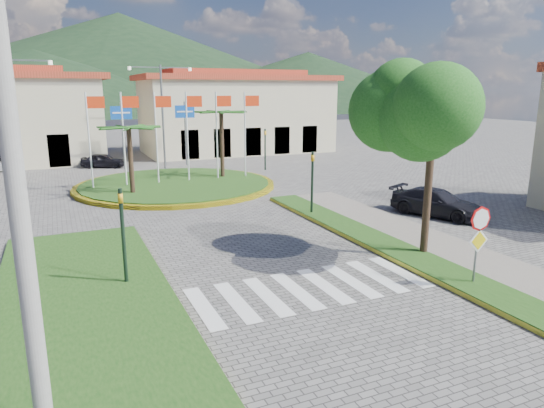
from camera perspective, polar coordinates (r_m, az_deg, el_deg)
name	(u,v)px	position (r m, az deg, el deg)	size (l,w,h in m)	color
ground	(385,349)	(12.58, 13.20, -16.23)	(160.00, 160.00, 0.00)	#5B5856
sidewalk_right	(498,279)	(17.72, 25.02, -7.99)	(4.00, 28.00, 0.15)	gray
verge_right	(470,284)	(16.86, 22.31, -8.73)	(1.60, 28.00, 0.18)	#184112
median_left	(84,297)	(15.79, -21.21, -10.13)	(5.00, 14.00, 0.18)	#184112
crosswalk	(308,288)	(15.58, 4.21, -9.87)	(8.00, 3.00, 0.01)	silver
roundabout_island	(176,184)	(31.91, -11.22, 2.28)	(12.70, 12.70, 6.00)	yellow
stop_sign	(479,233)	(16.38, 23.16, -3.16)	(0.80, 0.11, 2.65)	slate
deciduous_tree	(433,117)	(18.39, 18.47, 9.66)	(3.60, 3.60, 6.80)	black
utility_pole	(17,194)	(8.76, -27.83, 1.06)	(0.32, 0.32, 9.00)	gray
traffic_light_left	(123,228)	(15.74, -17.16, -2.73)	(0.15, 0.18, 3.20)	black
traffic_light_right	(312,177)	(23.88, 4.75, 3.15)	(0.15, 0.18, 3.20)	black
traffic_light_far	(265,145)	(37.87, -0.81, 6.94)	(0.18, 0.15, 3.20)	black
direction_sign_west	(122,124)	(39.94, -17.24, 8.97)	(1.60, 0.14, 5.20)	slate
direction_sign_east	(185,122)	(40.85, -10.18, 9.44)	(1.60, 0.14, 5.20)	slate
street_lamp_centre	(163,111)	(39.41, -12.76, 10.59)	(4.80, 0.16, 8.00)	slate
street_lamp_west	(13,118)	(32.70, -28.15, 8.89)	(4.80, 0.16, 8.00)	slate
building_right	(236,113)	(49.59, -4.23, 10.68)	(19.08, 9.54, 8.05)	beige
hill_far_mid	(121,62)	(170.23, -17.31, 15.69)	(180.00, 180.00, 30.00)	black
hill_far_east	(308,81)	(162.89, 4.24, 14.26)	(120.00, 120.00, 18.00)	black
hill_near_back	(36,82)	(138.64, -26.04, 12.75)	(110.00, 110.00, 16.00)	black
car_dark_a	(103,160)	(41.54, -19.26, 4.86)	(1.36, 3.38, 1.15)	black
car_dark_b	(192,151)	(46.21, -9.34, 6.21)	(1.22, 3.50, 1.15)	black
car_side_right	(437,202)	(25.45, 18.81, 0.18)	(1.86, 4.58, 1.33)	black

